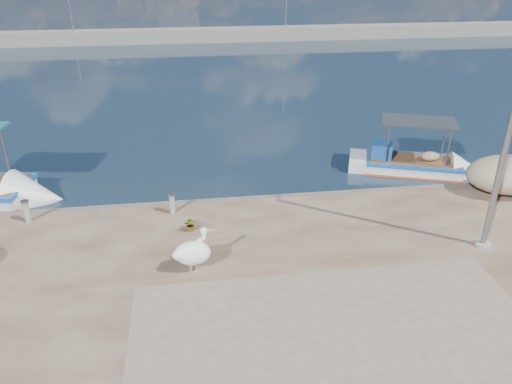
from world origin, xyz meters
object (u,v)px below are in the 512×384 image
(bollard_near, at_px, (172,203))
(boat_right, at_px, (411,166))
(lamp_post, at_px, (508,135))
(pelican, at_px, (193,252))

(bollard_near, bearing_deg, boat_right, 18.96)
(lamp_post, bearing_deg, boat_right, 83.57)
(pelican, relative_size, bollard_near, 1.88)
(pelican, xyz_separation_m, bollard_near, (-0.59, 3.27, -0.20))
(pelican, distance_m, lamp_post, 8.55)
(lamp_post, relative_size, bollard_near, 10.38)
(boat_right, relative_size, lamp_post, 0.77)
(boat_right, bearing_deg, lamp_post, -76.82)
(pelican, bearing_deg, boat_right, 16.86)
(boat_right, xyz_separation_m, lamp_post, (-0.72, -6.37, 3.61))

